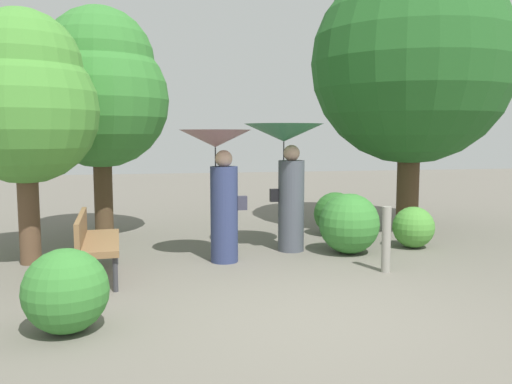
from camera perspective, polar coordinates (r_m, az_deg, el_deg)
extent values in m
plane|color=#6B665B|center=(5.62, 5.97, -12.92)|extent=(40.00, 40.00, 0.00)
cylinder|color=navy|center=(7.61, -3.46, -2.44)|extent=(0.40, 0.40, 1.38)
sphere|color=tan|center=(7.53, -3.50, 3.61)|extent=(0.25, 0.25, 0.25)
cylinder|color=#333338|center=(7.54, -4.39, 2.00)|extent=(0.02, 0.02, 0.75)
cone|color=gray|center=(7.52, -4.42, 5.80)|extent=(1.02, 1.02, 0.25)
cube|color=#333342|center=(7.60, -1.52, -1.19)|extent=(0.14, 0.10, 0.20)
cylinder|color=#474C56|center=(8.33, 3.82, -1.51)|extent=(0.41, 0.41, 1.43)
sphere|color=tan|center=(8.26, 3.86, 4.22)|extent=(0.26, 0.26, 0.26)
cylinder|color=#333338|center=(8.25, 3.01, 2.73)|extent=(0.02, 0.02, 0.79)
cone|color=#33724C|center=(8.24, 3.03, 6.43)|extent=(1.23, 1.23, 0.27)
cube|color=black|center=(8.28, 2.01, -0.36)|extent=(0.14, 0.10, 0.20)
cylinder|color=#38383D|center=(6.46, -14.96, -8.49)|extent=(0.06, 0.06, 0.44)
cylinder|color=#38383D|center=(6.48, -18.00, -8.56)|extent=(0.06, 0.06, 0.44)
cylinder|color=#38383D|center=(7.77, -14.91, -6.01)|extent=(0.06, 0.06, 0.44)
cylinder|color=#38383D|center=(7.78, -17.43, -6.07)|extent=(0.06, 0.06, 0.44)
cube|color=olive|center=(7.07, -16.38, -5.27)|extent=(0.52, 1.52, 0.08)
cube|color=olive|center=(7.04, -18.38, -3.76)|extent=(0.14, 1.50, 0.35)
cylinder|color=#4C3823|center=(9.74, -16.32, 4.75)|extent=(0.33, 0.33, 3.25)
sphere|color=#387F33|center=(9.75, -16.47, 9.53)|extent=(2.38, 2.38, 2.38)
sphere|color=#387F33|center=(9.82, -16.59, 13.32)|extent=(1.90, 1.90, 1.90)
cylinder|color=#4C3823|center=(10.58, 16.30, 7.49)|extent=(0.42, 0.42, 4.23)
sphere|color=#235B23|center=(10.66, 16.48, 13.18)|extent=(3.79, 3.79, 3.79)
sphere|color=#235B23|center=(10.80, 16.62, 17.63)|extent=(3.03, 3.03, 3.03)
cylinder|color=brown|center=(8.07, -23.56, 2.92)|extent=(0.29, 0.29, 2.89)
sphere|color=#4C9338|center=(8.07, -23.78, 8.04)|extent=(2.04, 2.04, 2.04)
sphere|color=#4C9338|center=(8.11, -23.97, 12.11)|extent=(1.63, 1.63, 1.63)
sphere|color=#4C9338|center=(8.96, 16.66, -3.67)|extent=(0.67, 0.67, 0.67)
sphere|color=#2D6B28|center=(9.75, 8.59, -2.33)|extent=(0.79, 0.79, 0.79)
sphere|color=#387F33|center=(5.28, -19.87, -10.03)|extent=(0.79, 0.79, 0.79)
sphere|color=#387F33|center=(8.29, 10.04, -3.38)|extent=(0.94, 0.94, 0.94)
cylinder|color=gray|center=(7.27, 13.90, -5.01)|extent=(0.12, 0.12, 0.89)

